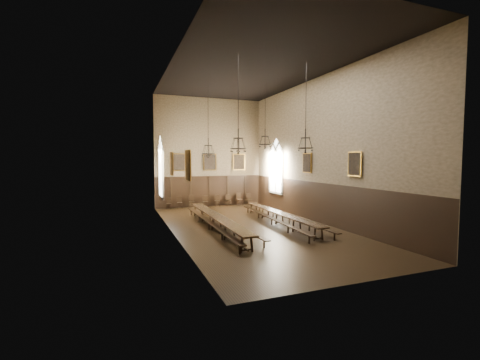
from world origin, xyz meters
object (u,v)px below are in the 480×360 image
chair_3 (206,204)px  chandelier_front_right (305,142)px  bench_right_inner (272,220)px  chair_0 (168,206)px  bench_right_outer (289,219)px  bench_left_inner (227,224)px  table_left (216,223)px  chair_7 (249,201)px  chandelier_back_right (265,140)px  bench_left_outer (209,224)px  chair_4 (217,203)px  chair_1 (180,205)px  chair_6 (240,201)px  chandelier_back_left (208,148)px  chair_5 (228,202)px  table_right (280,218)px  chandelier_front_left (238,142)px  chair_2 (192,204)px

chair_3 → chandelier_front_right: bearing=-71.2°
bench_right_inner → chair_0: chair_0 is taller
chandelier_front_right → bench_right_outer: bearing=79.2°
bench_left_inner → bench_right_inner: bearing=2.4°
table_left → chair_3: (1.59, 8.48, -0.12)m
table_left → chair_7: (5.49, 8.46, -0.11)m
bench_right_outer → chandelier_back_right: size_ratio=2.26×
bench_left_outer → bench_left_inner: 1.02m
table_left → chair_0: chair_0 is taller
bench_right_inner → chair_4: chair_4 is taller
bench_left_inner → chair_0: (-2.03, 8.57, -0.00)m
bench_right_inner → chair_1: 9.35m
bench_right_outer → chair_6: (-0.10, 8.39, 0.04)m
chair_6 → chair_7: 0.89m
bench_right_outer → bench_right_inner: bearing=178.4°
table_left → chandelier_back_left: chandelier_back_left is taller
bench_right_outer → chandelier_front_right: (-0.46, -2.43, 4.58)m
chair_5 → chandelier_back_left: chandelier_back_left is taller
table_right → chair_0: bearing=122.9°
table_right → chair_3: chair_3 is taller
bench_left_outer → chair_4: 8.91m
chair_3 → chandelier_back_right: bearing=-63.1°
chair_1 → chandelier_front_left: chandelier_front_left is taller
bench_right_outer → chair_3: 8.93m
chair_3 → bench_left_inner: bearing=-91.4°
bench_right_outer → chandelier_front_left: size_ratio=2.04×
bench_left_outer → chair_2: 8.42m
chandelier_front_right → table_left: bearing=151.2°
chair_1 → chandelier_back_left: chandelier_back_left is taller
bench_right_outer → chair_1: 9.94m
bench_right_outer → chair_4: bearing=103.7°
chandelier_front_left → table_right: bearing=35.0°
table_left → chandelier_back_left: size_ratio=2.12×
chair_4 → chair_7: chair_7 is taller
bench_left_outer → bench_right_inner: bench_left_outer is taller
chair_1 → chair_4: bearing=6.8°
bench_right_outer → bench_left_inner: bearing=-178.8°
table_left → chair_0: bearing=99.3°
bench_left_outer → chair_7: (5.86, 8.29, -0.01)m
chair_4 → chandelier_front_right: bearing=-71.4°
chandelier_back_right → chair_0: bearing=131.1°
chair_0 → chandelier_front_right: chandelier_front_right is taller
bench_left_inner → chandelier_front_right: bearing=-33.0°
chair_2 → chandelier_back_left: bearing=-88.2°
table_right → chandelier_back_left: 6.25m
chair_4 → chandelier_back_right: size_ratio=0.22×
chandelier_back_right → chandelier_front_left: (-3.65, -4.70, -0.40)m
bench_left_outer → chair_5: size_ratio=11.81×
chair_4 → chair_5: 0.98m
chandelier_back_left → chair_4: bearing=68.2°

